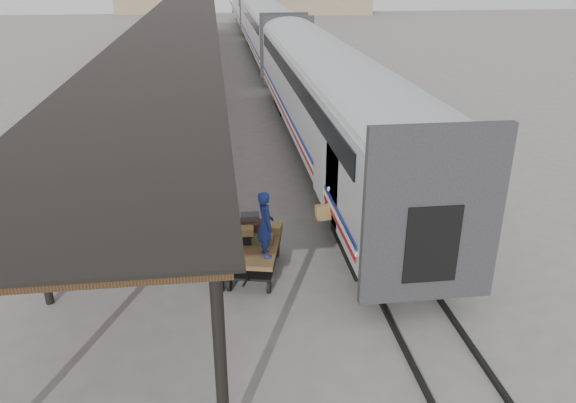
% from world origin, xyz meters
% --- Properties ---
extents(ground, '(160.00, 160.00, 0.00)m').
position_xyz_m(ground, '(0.00, 0.00, 0.00)').
color(ground, slate).
rests_on(ground, ground).
extents(train, '(3.45, 76.01, 4.01)m').
position_xyz_m(train, '(3.19, 33.79, 2.69)').
color(train, silver).
rests_on(train, ground).
extents(canopy, '(4.90, 64.30, 4.15)m').
position_xyz_m(canopy, '(-3.40, 24.00, 4.00)').
color(canopy, '#422B19').
rests_on(canopy, ground).
extents(rails, '(1.54, 150.00, 0.12)m').
position_xyz_m(rails, '(3.20, 34.00, 0.06)').
color(rails, black).
rests_on(rails, ground).
extents(baggage_cart, '(1.75, 2.62, 0.86)m').
position_xyz_m(baggage_cart, '(-0.42, -1.18, 0.65)').
color(baggage_cart, brown).
rests_on(baggage_cart, ground).
extents(suitcase_stack, '(1.44, 1.14, 0.59)m').
position_xyz_m(suitcase_stack, '(-0.41, -0.77, 1.06)').
color(suitcase_stack, '#3F3E41').
rests_on(suitcase_stack, baggage_cart).
extents(luggage_tug, '(1.30, 1.72, 1.35)m').
position_xyz_m(luggage_tug, '(-2.43, 17.99, 0.62)').
color(luggage_tug, maroon).
rests_on(luggage_tug, ground).
extents(porter, '(0.51, 0.68, 1.70)m').
position_xyz_m(porter, '(-0.17, -1.83, 1.71)').
color(porter, navy).
rests_on(porter, baggage_cart).
extents(pedestrian, '(1.13, 0.79, 1.78)m').
position_xyz_m(pedestrian, '(-1.76, 18.22, 0.89)').
color(pedestrian, black).
rests_on(pedestrian, ground).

